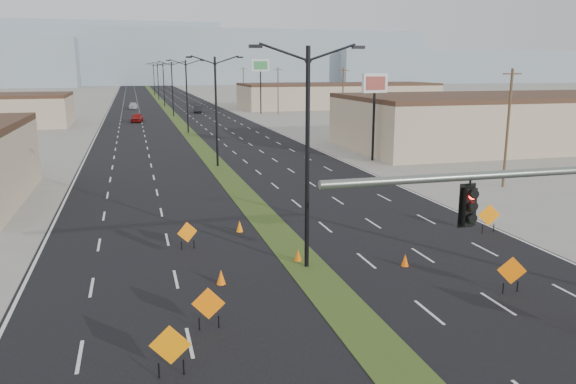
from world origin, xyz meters
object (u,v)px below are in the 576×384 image
object	(u,v)px
streetlight_5	(158,80)
cone_0	(221,277)
streetlight_2	(187,94)
pole_sign_east_near	(375,90)
construction_sign_1	(170,347)
cone_1	(298,255)
construction_sign_2	(187,233)
cone_2	(405,260)
streetlight_3	(172,87)
streetlight_1	(216,108)
streetlight_0	(307,152)
streetlight_4	(164,83)
car_far	(133,106)
construction_sign_4	(512,272)
pole_sign_east_far	(260,69)
car_left	(137,118)
construction_sign_5	(489,216)
streetlight_6	(154,78)
car_mid	(198,109)
construction_sign_0	(208,305)
cone_3	(240,226)

from	to	relation	value
streetlight_5	cone_0	size ratio (longest dim) A/B	14.97
streetlight_2	pole_sign_east_near	size ratio (longest dim) A/B	1.18
streetlight_2	streetlight_5	size ratio (longest dim) A/B	1.00
construction_sign_1	cone_1	world-z (taller)	construction_sign_1
construction_sign_2	cone_2	size ratio (longest dim) A/B	2.39
cone_0	streetlight_3	bearing A→B (deg)	87.20
streetlight_1	streetlight_0	bearing A→B (deg)	-90.00
streetlight_4	pole_sign_east_near	xyz separation A→B (m)	(15.39, -84.60, 1.44)
car_far	construction_sign_4	world-z (taller)	construction_sign_4
car_far	cone_1	bearing A→B (deg)	-84.87
streetlight_0	pole_sign_east_far	distance (m)	87.63
car_left	pole_sign_east_near	size ratio (longest dim) A/B	0.51
construction_sign_5	construction_sign_1	bearing A→B (deg)	-138.64
pole_sign_east_near	car_left	bearing A→B (deg)	104.36
streetlight_2	car_far	xyz separation A→B (m)	(-7.16, 49.75, -4.75)
streetlight_3	construction_sign_1	distance (m)	92.32
streetlight_2	construction_sign_1	world-z (taller)	streetlight_2
construction_sign_4	streetlight_1	bearing A→B (deg)	124.32
construction_sign_5	cone_2	bearing A→B (deg)	-140.99
streetlight_0	cone_1	xyz separation A→B (m)	(-0.16, 0.85, -5.11)
streetlight_3	streetlight_5	distance (m)	56.00
streetlight_2	pole_sign_east_far	world-z (taller)	pole_sign_east_far
cone_0	construction_sign_4	bearing A→B (deg)	-19.80
cone_1	streetlight_6	bearing A→B (deg)	89.94
streetlight_4	streetlight_5	size ratio (longest dim) A/B	1.00
car_mid	cone_0	size ratio (longest dim) A/B	6.66
streetlight_6	cone_1	bearing A→B (deg)	-90.06
streetlight_4	streetlight_2	bearing A→B (deg)	-90.00
streetlight_3	streetlight_6	distance (m)	84.00
streetlight_1	construction_sign_0	bearing A→B (deg)	-98.96
streetlight_0	construction_sign_0	distance (m)	8.59
streetlight_6	streetlight_0	bearing A→B (deg)	-90.00
car_left	car_far	distance (m)	31.32
streetlight_1	cone_2	bearing A→B (deg)	-81.29
construction_sign_2	streetlight_4	bearing A→B (deg)	69.33
cone_3	pole_sign_east_near	distance (m)	27.97
car_mid	construction_sign_1	bearing A→B (deg)	-91.12
streetlight_1	construction_sign_2	xyz separation A→B (m)	(-5.07, -23.87, -4.58)
streetlight_1	car_mid	xyz separation A→B (m)	(5.38, 63.36, -4.68)
car_mid	construction_sign_4	distance (m)	96.53
cone_2	pole_sign_east_far	bearing A→B (deg)	81.67
streetlight_4	streetlight_6	world-z (taller)	same
streetlight_2	streetlight_4	world-z (taller)	same
streetlight_1	streetlight_2	xyz separation A→B (m)	(0.00, 28.00, 0.00)
streetlight_4	construction_sign_4	distance (m)	117.46
cone_2	construction_sign_1	bearing A→B (deg)	-148.59
cone_3	car_far	bearing A→B (deg)	93.00
streetlight_4	construction_sign_4	bearing A→B (deg)	-86.49
streetlight_2	pole_sign_east_far	bearing A→B (deg)	60.05
car_mid	cone_1	distance (m)	90.68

